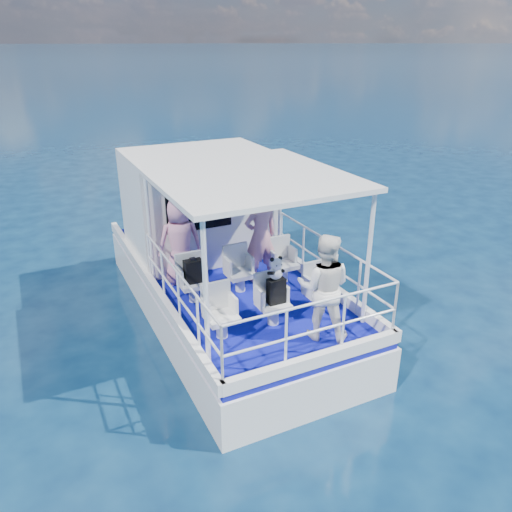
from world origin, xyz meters
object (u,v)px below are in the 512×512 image
Objects in this scene: backpack_center at (276,291)px; panda at (276,268)px; passenger_port_fwd at (180,242)px; passenger_stbd_aft at (324,287)px.

panda reaches higher than backpack_center.
panda is at bearing 119.78° from passenger_port_fwd.
panda is (-0.00, 0.01, 0.40)m from backpack_center.
backpack_center is (-0.47, 0.63, -0.25)m from passenger_stbd_aft.
passenger_port_fwd is 0.98× the size of passenger_stbd_aft.
backpack_center is 1.14× the size of panda.
backpack_center is 0.40m from panda.
passenger_port_fwd is 2.30m from panda.
panda is (0.88, -2.12, 0.16)m from passenger_port_fwd.
panda is at bearing -18.09° from passenger_stbd_aft.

